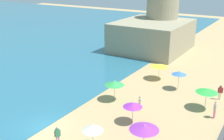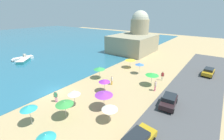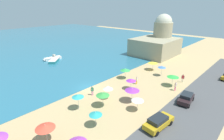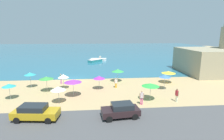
{
  "view_description": "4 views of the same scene",
  "coord_description": "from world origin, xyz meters",
  "px_view_note": "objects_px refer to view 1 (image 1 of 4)",
  "views": [
    {
      "loc": [
        -16.15,
        -17.25,
        13.71
      ],
      "look_at": [
        13.25,
        0.96,
        1.57
      ],
      "focal_mm": 45.0,
      "sensor_mm": 36.0,
      "label": 1
    },
    {
      "loc": [
        -11.37,
        -20.24,
        12.05
      ],
      "look_at": [
        11.45,
        -3.11,
        0.99
      ],
      "focal_mm": 24.0,
      "sensor_mm": 36.0,
      "label": 2
    },
    {
      "loc": [
        -19.4,
        -24.0,
        14.84
      ],
      "look_at": [
        8.23,
        1.33,
        1.12
      ],
      "focal_mm": 28.0,
      "sensor_mm": 36.0,
      "label": 3
    },
    {
      "loc": [
        4.76,
        -32.68,
        8.71
      ],
      "look_at": [
        7.45,
        -1.99,
        2.11
      ],
      "focal_mm": 28.0,
      "sensor_mm": 36.0,
      "label": 4
    }
  ],
  "objects_px": {
    "beach_umbrella_4": "(144,127)",
    "beach_umbrella_6": "(207,91)",
    "beach_umbrella_10": "(114,83)",
    "harbor_fortress": "(156,27)",
    "beach_umbrella_1": "(133,105)",
    "bather_1": "(58,135)",
    "bather_2": "(215,109)",
    "beach_umbrella_13": "(93,127)",
    "bather_3": "(220,92)",
    "beach_umbrella_2": "(159,65)",
    "bather_4": "(140,102)",
    "beach_umbrella_3": "(179,73)"
  },
  "relations": [
    {
      "from": "beach_umbrella_4",
      "to": "beach_umbrella_6",
      "type": "height_order",
      "value": "beach_umbrella_4"
    },
    {
      "from": "beach_umbrella_13",
      "to": "beach_umbrella_1",
      "type": "bearing_deg",
      "value": -6.69
    },
    {
      "from": "beach_umbrella_10",
      "to": "bather_3",
      "type": "distance_m",
      "value": 11.96
    },
    {
      "from": "beach_umbrella_2",
      "to": "bather_2",
      "type": "height_order",
      "value": "beach_umbrella_2"
    },
    {
      "from": "beach_umbrella_10",
      "to": "bather_3",
      "type": "height_order",
      "value": "beach_umbrella_10"
    },
    {
      "from": "beach_umbrella_4",
      "to": "beach_umbrella_10",
      "type": "distance_m",
      "value": 9.9
    },
    {
      "from": "beach_umbrella_2",
      "to": "beach_umbrella_3",
      "type": "bearing_deg",
      "value": -120.78
    },
    {
      "from": "bather_4",
      "to": "beach_umbrella_2",
      "type": "bearing_deg",
      "value": 11.1
    },
    {
      "from": "bather_2",
      "to": "bather_1",
      "type": "bearing_deg",
      "value": 139.35
    },
    {
      "from": "beach_umbrella_1",
      "to": "bather_2",
      "type": "xyz_separation_m",
      "value": [
        5.11,
        -6.44,
        -0.91
      ]
    },
    {
      "from": "beach_umbrella_3",
      "to": "bather_1",
      "type": "distance_m",
      "value": 17.29
    },
    {
      "from": "bather_1",
      "to": "harbor_fortress",
      "type": "distance_m",
      "value": 34.23
    },
    {
      "from": "beach_umbrella_1",
      "to": "harbor_fortress",
      "type": "distance_m",
      "value": 28.73
    },
    {
      "from": "beach_umbrella_2",
      "to": "beach_umbrella_4",
      "type": "height_order",
      "value": "beach_umbrella_4"
    },
    {
      "from": "beach_umbrella_3",
      "to": "beach_umbrella_4",
      "type": "xyz_separation_m",
      "value": [
        -13.73,
        -1.92,
        0.09
      ]
    },
    {
      "from": "beach_umbrella_6",
      "to": "beach_umbrella_13",
      "type": "distance_m",
      "value": 13.44
    },
    {
      "from": "beach_umbrella_13",
      "to": "bather_2",
      "type": "xyz_separation_m",
      "value": [
        10.66,
        -7.09,
        -1.09
      ]
    },
    {
      "from": "bather_2",
      "to": "beach_umbrella_10",
      "type": "bearing_deg",
      "value": 99.16
    },
    {
      "from": "beach_umbrella_6",
      "to": "bather_4",
      "type": "xyz_separation_m",
      "value": [
        -3.88,
        5.71,
        -1.2
      ]
    },
    {
      "from": "beach_umbrella_2",
      "to": "bather_2",
      "type": "relative_size",
      "value": 1.32
    },
    {
      "from": "beach_umbrella_13",
      "to": "harbor_fortress",
      "type": "xyz_separation_m",
      "value": [
        32.61,
        8.77,
        1.96
      ]
    },
    {
      "from": "beach_umbrella_10",
      "to": "beach_umbrella_6",
      "type": "bearing_deg",
      "value": -71.15
    },
    {
      "from": "bather_1",
      "to": "beach_umbrella_2",
      "type": "bearing_deg",
      "value": -3.51
    },
    {
      "from": "bather_1",
      "to": "bather_4",
      "type": "height_order",
      "value": "bather_1"
    },
    {
      "from": "beach_umbrella_10",
      "to": "harbor_fortress",
      "type": "relative_size",
      "value": 0.17
    },
    {
      "from": "beach_umbrella_10",
      "to": "beach_umbrella_4",
      "type": "bearing_deg",
      "value": -135.14
    },
    {
      "from": "beach_umbrella_13",
      "to": "beach_umbrella_10",
      "type": "bearing_deg",
      "value": 20.99
    },
    {
      "from": "bather_1",
      "to": "bather_2",
      "type": "distance_m",
      "value": 15.33
    },
    {
      "from": "bather_1",
      "to": "beach_umbrella_13",
      "type": "bearing_deg",
      "value": -71.43
    },
    {
      "from": "beach_umbrella_3",
      "to": "bather_3",
      "type": "height_order",
      "value": "beach_umbrella_3"
    },
    {
      "from": "beach_umbrella_1",
      "to": "beach_umbrella_3",
      "type": "height_order",
      "value": "beach_umbrella_3"
    },
    {
      "from": "beach_umbrella_4",
      "to": "beach_umbrella_10",
      "type": "relative_size",
      "value": 1.06
    },
    {
      "from": "beach_umbrella_10",
      "to": "bather_1",
      "type": "xyz_separation_m",
      "value": [
        -9.93,
        -0.54,
        -1.08
      ]
    },
    {
      "from": "beach_umbrella_1",
      "to": "beach_umbrella_6",
      "type": "distance_m",
      "value": 8.36
    },
    {
      "from": "beach_umbrella_2",
      "to": "bather_3",
      "type": "xyz_separation_m",
      "value": [
        -2.34,
        -8.36,
        -0.97
      ]
    },
    {
      "from": "beach_umbrella_10",
      "to": "harbor_fortress",
      "type": "bearing_deg",
      "value": 12.72
    },
    {
      "from": "bather_2",
      "to": "bather_4",
      "type": "xyz_separation_m",
      "value": [
        -2.42,
        6.99,
        -0.11
      ]
    },
    {
      "from": "beach_umbrella_13",
      "to": "bather_3",
      "type": "bearing_deg",
      "value": -23.31
    },
    {
      "from": "beach_umbrella_2",
      "to": "bather_3",
      "type": "height_order",
      "value": "beach_umbrella_2"
    },
    {
      "from": "beach_umbrella_2",
      "to": "bather_4",
      "type": "bearing_deg",
      "value": -168.9
    },
    {
      "from": "beach_umbrella_6",
      "to": "bather_3",
      "type": "distance_m",
      "value": 3.51
    },
    {
      "from": "bather_4",
      "to": "harbor_fortress",
      "type": "relative_size",
      "value": 0.12
    },
    {
      "from": "bather_1",
      "to": "beach_umbrella_6",
      "type": "bearing_deg",
      "value": -33.63
    },
    {
      "from": "beach_umbrella_4",
      "to": "bather_3",
      "type": "bearing_deg",
      "value": -12.89
    },
    {
      "from": "beach_umbrella_2",
      "to": "beach_umbrella_4",
      "type": "bearing_deg",
      "value": -161.41
    },
    {
      "from": "beach_umbrella_4",
      "to": "beach_umbrella_6",
      "type": "distance_m",
      "value": 10.43
    },
    {
      "from": "beach_umbrella_3",
      "to": "harbor_fortress",
      "type": "relative_size",
      "value": 0.17
    },
    {
      "from": "beach_umbrella_1",
      "to": "beach_umbrella_13",
      "type": "relative_size",
      "value": 0.91
    },
    {
      "from": "bather_2",
      "to": "bather_4",
      "type": "distance_m",
      "value": 7.4
    },
    {
      "from": "beach_umbrella_4",
      "to": "bather_1",
      "type": "bearing_deg",
      "value": 114.37
    }
  ]
}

